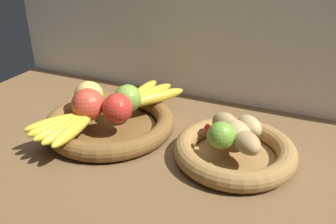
{
  "coord_description": "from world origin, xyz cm",
  "views": [
    {
      "loc": [
        29.3,
        -69.13,
        45.73
      ],
      "look_at": [
        -1.48,
        -0.85,
        8.54
      ],
      "focal_mm": 38.47,
      "sensor_mm": 36.0,
      "label": 1
    }
  ],
  "objects_px": {
    "fruit_bowl_right": "(235,151)",
    "potato_oblong": "(225,123)",
    "lime_near": "(221,135)",
    "fruit_bowl_left": "(110,123)",
    "apple_red_right": "(117,108)",
    "apple_red_front": "(88,104)",
    "apple_green_back": "(128,98)",
    "chili_pepper": "(229,140)",
    "potato_large": "(236,132)",
    "potato_small": "(247,142)",
    "banana_bunch_front": "(66,126)",
    "potato_back": "(249,126)",
    "apple_golden_left": "(89,96)",
    "banana_bunch_back": "(148,95)"
  },
  "relations": [
    {
      "from": "fruit_bowl_right",
      "to": "potato_oblong",
      "type": "relative_size",
      "value": 4.28
    },
    {
      "from": "fruit_bowl_right",
      "to": "lime_near",
      "type": "bearing_deg",
      "value": -123.69
    },
    {
      "from": "fruit_bowl_left",
      "to": "apple_red_right",
      "type": "distance_m",
      "value": 0.08
    },
    {
      "from": "fruit_bowl_left",
      "to": "apple_red_front",
      "type": "relative_size",
      "value": 4.17
    },
    {
      "from": "apple_green_back",
      "to": "chili_pepper",
      "type": "height_order",
      "value": "apple_green_back"
    },
    {
      "from": "potato_large",
      "to": "lime_near",
      "type": "relative_size",
      "value": 1.39
    },
    {
      "from": "lime_near",
      "to": "fruit_bowl_right",
      "type": "bearing_deg",
      "value": 56.31
    },
    {
      "from": "chili_pepper",
      "to": "fruit_bowl_left",
      "type": "bearing_deg",
      "value": -151.46
    },
    {
      "from": "potato_large",
      "to": "lime_near",
      "type": "distance_m",
      "value": 0.04
    },
    {
      "from": "potato_small",
      "to": "potato_oblong",
      "type": "height_order",
      "value": "potato_oblong"
    },
    {
      "from": "apple_red_front",
      "to": "potato_large",
      "type": "height_order",
      "value": "apple_red_front"
    },
    {
      "from": "apple_red_front",
      "to": "banana_bunch_front",
      "type": "height_order",
      "value": "apple_red_front"
    },
    {
      "from": "potato_small",
      "to": "banana_bunch_front",
      "type": "bearing_deg",
      "value": -167.77
    },
    {
      "from": "fruit_bowl_left",
      "to": "apple_red_right",
      "type": "height_order",
      "value": "apple_red_right"
    },
    {
      "from": "fruit_bowl_right",
      "to": "apple_red_front",
      "type": "height_order",
      "value": "apple_red_front"
    },
    {
      "from": "apple_red_right",
      "to": "potato_large",
      "type": "xyz_separation_m",
      "value": [
        0.29,
        0.03,
        -0.01
      ]
    },
    {
      "from": "potato_small",
      "to": "potato_oblong",
      "type": "relative_size",
      "value": 1.23
    },
    {
      "from": "fruit_bowl_right",
      "to": "fruit_bowl_left",
      "type": "bearing_deg",
      "value": 180.0
    },
    {
      "from": "potato_small",
      "to": "potato_back",
      "type": "height_order",
      "value": "potato_back"
    },
    {
      "from": "apple_golden_left",
      "to": "apple_green_back",
      "type": "xyz_separation_m",
      "value": [
        0.1,
        0.03,
        -0.0
      ]
    },
    {
      "from": "apple_green_back",
      "to": "banana_bunch_front",
      "type": "distance_m",
      "value": 0.17
    },
    {
      "from": "fruit_bowl_right",
      "to": "lime_near",
      "type": "xyz_separation_m",
      "value": [
        -0.02,
        -0.04,
        0.05
      ]
    },
    {
      "from": "fruit_bowl_left",
      "to": "potato_large",
      "type": "relative_size",
      "value": 4.03
    },
    {
      "from": "apple_golden_left",
      "to": "potato_large",
      "type": "xyz_separation_m",
      "value": [
        0.39,
        -0.01,
        -0.01
      ]
    },
    {
      "from": "potato_back",
      "to": "lime_near",
      "type": "bearing_deg",
      "value": -118.98
    },
    {
      "from": "fruit_bowl_left",
      "to": "potato_small",
      "type": "distance_m",
      "value": 0.36
    },
    {
      "from": "apple_golden_left",
      "to": "chili_pepper",
      "type": "height_order",
      "value": "apple_golden_left"
    },
    {
      "from": "apple_golden_left",
      "to": "potato_large",
      "type": "bearing_deg",
      "value": -1.09
    },
    {
      "from": "apple_green_back",
      "to": "potato_small",
      "type": "relative_size",
      "value": 0.91
    },
    {
      "from": "apple_green_back",
      "to": "banana_bunch_front",
      "type": "bearing_deg",
      "value": -116.54
    },
    {
      "from": "apple_golden_left",
      "to": "potato_oblong",
      "type": "bearing_deg",
      "value": 2.96
    },
    {
      "from": "apple_red_right",
      "to": "banana_bunch_front",
      "type": "distance_m",
      "value": 0.13
    },
    {
      "from": "banana_bunch_back",
      "to": "chili_pepper",
      "type": "distance_m",
      "value": 0.29
    },
    {
      "from": "fruit_bowl_right",
      "to": "potato_back",
      "type": "distance_m",
      "value": 0.07
    },
    {
      "from": "potato_back",
      "to": "chili_pepper",
      "type": "bearing_deg",
      "value": -119.3
    },
    {
      "from": "apple_red_front",
      "to": "potato_back",
      "type": "relative_size",
      "value": 1.1
    },
    {
      "from": "apple_green_back",
      "to": "potato_oblong",
      "type": "xyz_separation_m",
      "value": [
        0.26,
        -0.01,
        -0.01
      ]
    },
    {
      "from": "banana_bunch_front",
      "to": "lime_near",
      "type": "height_order",
      "value": "lime_near"
    },
    {
      "from": "banana_bunch_front",
      "to": "potato_oblong",
      "type": "relative_size",
      "value": 2.73
    },
    {
      "from": "banana_bunch_back",
      "to": "apple_red_right",
      "type": "bearing_deg",
      "value": -93.78
    },
    {
      "from": "lime_near",
      "to": "potato_back",
      "type": "bearing_deg",
      "value": 61.02
    },
    {
      "from": "apple_red_right",
      "to": "potato_back",
      "type": "bearing_deg",
      "value": 12.29
    },
    {
      "from": "apple_red_front",
      "to": "fruit_bowl_right",
      "type": "bearing_deg",
      "value": 6.77
    },
    {
      "from": "apple_red_front",
      "to": "potato_back",
      "type": "bearing_deg",
      "value": 12.48
    },
    {
      "from": "potato_small",
      "to": "potato_large",
      "type": "bearing_deg",
      "value": 135.0
    },
    {
      "from": "fruit_bowl_right",
      "to": "apple_red_right",
      "type": "bearing_deg",
      "value": -174.92
    },
    {
      "from": "fruit_bowl_right",
      "to": "apple_red_front",
      "type": "bearing_deg",
      "value": -173.23
    },
    {
      "from": "potato_back",
      "to": "banana_bunch_front",
      "type": "bearing_deg",
      "value": -157.96
    },
    {
      "from": "fruit_bowl_left",
      "to": "apple_red_front",
      "type": "bearing_deg",
      "value": -125.73
    },
    {
      "from": "apple_red_right",
      "to": "potato_oblong",
      "type": "height_order",
      "value": "apple_red_right"
    }
  ]
}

